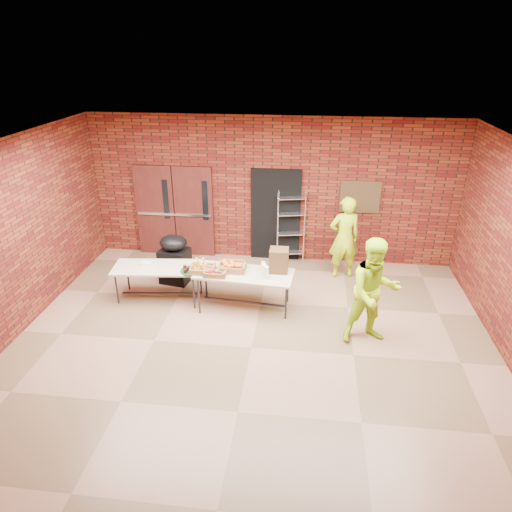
% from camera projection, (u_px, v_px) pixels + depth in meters
% --- Properties ---
extents(room, '(8.08, 7.08, 3.28)m').
position_uv_depth(room, '(251.00, 260.00, 6.81)').
color(room, brown).
rests_on(room, ground).
extents(double_doors, '(1.78, 0.12, 2.10)m').
position_uv_depth(double_doors, '(175.00, 211.00, 10.36)').
color(double_doors, '#4A1B15').
rests_on(double_doors, room).
extents(dark_doorway, '(1.10, 0.06, 2.10)m').
position_uv_depth(dark_doorway, '(276.00, 215.00, 10.14)').
color(dark_doorway, black).
rests_on(dark_doorway, room).
extents(bronze_plaque, '(0.85, 0.04, 0.70)m').
position_uv_depth(bronze_plaque, '(360.00, 197.00, 9.72)').
color(bronze_plaque, '#46361C').
rests_on(bronze_plaque, room).
extents(wire_rack, '(0.63, 0.31, 1.65)m').
position_uv_depth(wire_rack, '(291.00, 228.00, 10.07)').
color(wire_rack, silver).
rests_on(wire_rack, room).
extents(table_left, '(1.74, 0.86, 0.69)m').
position_uv_depth(table_left, '(158.00, 269.00, 8.66)').
color(table_left, '#BDAC90').
rests_on(table_left, room).
extents(table_right, '(1.84, 0.90, 0.73)m').
position_uv_depth(table_right, '(244.00, 276.00, 8.34)').
color(table_right, '#BDAC90').
rests_on(table_right, room).
extents(basket_bananas, '(0.44, 0.34, 0.14)m').
position_uv_depth(basket_bananas, '(203.00, 269.00, 8.33)').
color(basket_bananas, '#93643B').
rests_on(basket_bananas, table_right).
extents(basket_oranges, '(0.50, 0.39, 0.16)m').
position_uv_depth(basket_oranges, '(232.00, 267.00, 8.39)').
color(basket_oranges, '#93643B').
rests_on(basket_oranges, table_right).
extents(basket_apples, '(0.40, 0.31, 0.12)m').
position_uv_depth(basket_apples, '(215.00, 272.00, 8.21)').
color(basket_apples, '#93643B').
rests_on(basket_apples, table_right).
extents(muffin_tray, '(0.45, 0.45, 0.11)m').
position_uv_depth(muffin_tray, '(192.00, 269.00, 8.45)').
color(muffin_tray, '#144D1E').
rests_on(muffin_tray, table_left).
extents(napkin_box, '(0.20, 0.13, 0.07)m').
position_uv_depth(napkin_box, '(147.00, 264.00, 8.68)').
color(napkin_box, white).
rests_on(napkin_box, table_left).
extents(coffee_dispenser, '(0.34, 0.30, 0.44)m').
position_uv_depth(coffee_dispenser, '(279.00, 260.00, 8.28)').
color(coffee_dispenser, '#52371C').
rests_on(coffee_dispenser, table_right).
extents(cup_stack_front, '(0.09, 0.09, 0.27)m').
position_uv_depth(cup_stack_front, '(264.00, 271.00, 8.09)').
color(cup_stack_front, white).
rests_on(cup_stack_front, table_right).
extents(cup_stack_mid, '(0.08, 0.08, 0.25)m').
position_uv_depth(cup_stack_mid, '(266.00, 273.00, 8.04)').
color(cup_stack_mid, white).
rests_on(cup_stack_mid, table_right).
extents(cup_stack_back, '(0.07, 0.07, 0.22)m').
position_uv_depth(cup_stack_back, '(263.00, 267.00, 8.28)').
color(cup_stack_back, white).
rests_on(cup_stack_back, table_right).
extents(covered_grill, '(0.64, 0.57, 1.03)m').
position_uv_depth(covered_grill, '(175.00, 259.00, 9.35)').
color(covered_grill, black).
rests_on(covered_grill, room).
extents(volunteer_woman, '(0.73, 0.57, 1.77)m').
position_uv_depth(volunteer_woman, '(344.00, 238.00, 9.40)').
color(volunteer_woman, '#B1E119').
rests_on(volunteer_woman, room).
extents(volunteer_man, '(1.04, 0.90, 1.83)m').
position_uv_depth(volunteer_man, '(374.00, 292.00, 7.32)').
color(volunteer_man, '#B1E119').
rests_on(volunteer_man, room).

